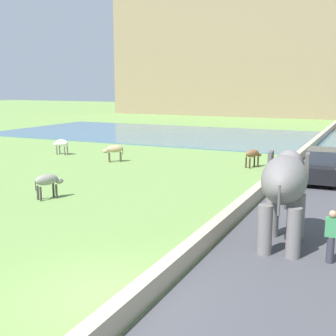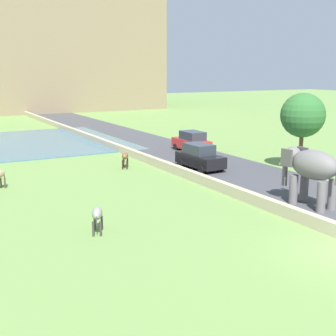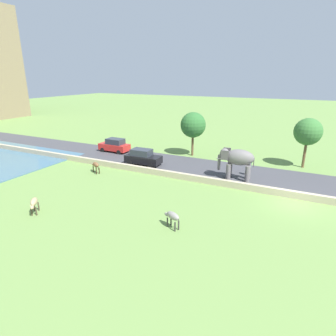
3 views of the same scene
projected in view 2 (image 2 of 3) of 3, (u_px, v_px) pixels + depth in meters
road_surface at (188, 157)px, 37.13m from camera, size 7.00×120.00×0.06m
barrier_wall at (157, 163)px, 33.57m from camera, size 0.40×110.00×0.61m
elephant at (310, 168)px, 23.47m from camera, size 1.63×3.52×2.99m
car_black at (200, 157)px, 32.61m from camera, size 1.90×4.05×1.80m
car_red at (192, 142)px, 39.39m from camera, size 1.86×4.03×1.80m
cow_grey at (97, 214)px, 19.92m from camera, size 0.88×1.40×1.15m
cow_brown at (125, 157)px, 33.03m from camera, size 0.93×1.39×1.15m
tree_near at (303, 115)px, 31.92m from camera, size 3.07×3.07×5.37m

